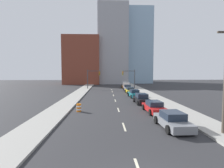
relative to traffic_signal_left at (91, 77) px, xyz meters
The scene contains 21 objects.
sidewalk_left 6.47m from the traffic_signal_left, 110.80° to the left, with size 3.11×96.30×0.17m.
sidewalk_right 14.59m from the traffic_signal_left, 21.16° to the left, with size 3.11×96.30×0.17m.
lane_stripe_at_9m 34.81m from the traffic_signal_left, 80.63° to the right, with size 0.16×2.40×0.01m, color beige.
lane_stripe_at_16m 28.01m from the traffic_signal_left, 78.30° to the right, with size 0.16×2.40×0.01m, color beige.
lane_stripe_at_23m 21.11m from the traffic_signal_left, 74.28° to the right, with size 0.16×2.40×0.01m, color beige.
lane_stripe_at_30m 14.87m from the traffic_signal_left, 67.04° to the right, with size 0.16×2.40×0.01m, color beige.
lane_stripe_at_36m 9.40m from the traffic_signal_left, 49.66° to the right, with size 0.16×2.40×0.01m, color beige.
lane_stripe_at_42m 6.81m from the traffic_signal_left, 14.45° to the right, with size 0.16×2.40×0.01m, color beige.
building_brick_left 25.88m from the traffic_signal_left, 102.43° to the left, with size 14.00×16.00×18.82m.
building_office_center 31.96m from the traffic_signal_left, 76.29° to the left, with size 12.00×20.00×31.93m.
building_glass_right 38.91m from the traffic_signal_left, 62.09° to the left, with size 13.00×20.00×31.77m.
traffic_signal_left is the anchor object (origin of this frame).
traffic_signal_right 11.17m from the traffic_signal_left, ahead, with size 3.65×0.35×5.51m.
traffic_barrel 28.24m from the traffic_signal_left, 88.49° to the right, with size 0.56×0.56×0.95m.
sedan_gray 36.11m from the traffic_signal_left, 74.25° to the right, with size 2.31×4.65×1.43m.
sedan_red 30.52m from the traffic_signal_left, 71.12° to the right, with size 2.24×4.78×1.37m.
sedan_black 24.91m from the traffic_signal_left, 67.32° to the right, with size 2.19×4.58×1.53m.
sedan_teal 18.97m from the traffic_signal_left, 59.51° to the right, with size 2.18×4.63×1.48m.
sedan_yellow 14.10m from the traffic_signal_left, 45.91° to the right, with size 2.14×4.68×1.37m.
sedan_silver 10.81m from the traffic_signal_left, 20.72° to the right, with size 2.21×4.55×1.46m.
box_truck_orange 10.78m from the traffic_signal_left, 15.81° to the left, with size 2.51×6.13×1.80m.
Camera 1 is at (-1.62, -6.19, 4.83)m, focal length 28.00 mm.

